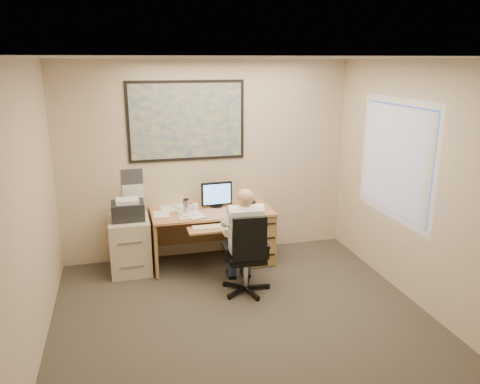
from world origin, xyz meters
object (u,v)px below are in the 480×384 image
object	(u,v)px
desk	(236,229)
office_chair	(247,270)
person	(245,241)
filing_cabinet	(130,240)

from	to	relation	value
desk	office_chair	xyz separation A→B (m)	(-0.12, -0.98, -0.14)
desk	person	size ratio (longest dim) A/B	1.26
office_chair	filing_cabinet	bearing A→B (deg)	146.32
desk	filing_cabinet	distance (m)	1.42
desk	filing_cabinet	world-z (taller)	desk
office_chair	person	size ratio (longest dim) A/B	0.79
filing_cabinet	office_chair	bearing A→B (deg)	-37.25
desk	office_chair	world-z (taller)	desk
filing_cabinet	person	bearing A→B (deg)	-35.08
desk	office_chair	size ratio (longest dim) A/B	1.59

